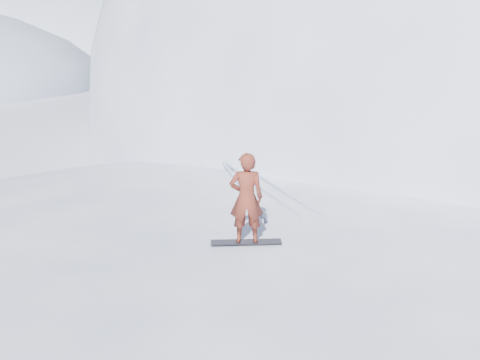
% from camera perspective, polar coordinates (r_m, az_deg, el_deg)
% --- Properties ---
extents(near_ridge, '(36.00, 28.00, 4.80)m').
position_cam_1_polar(near_ridge, '(14.07, 9.07, -13.14)').
color(near_ridge, white).
rests_on(near_ridge, ground).
extents(peak_shoulder, '(28.00, 24.00, 18.00)m').
position_cam_1_polar(peak_shoulder, '(32.17, 16.00, 3.11)').
color(peak_shoulder, white).
rests_on(peak_shoulder, ground).
extents(wind_bumps, '(16.00, 14.40, 1.00)m').
position_cam_1_polar(wind_bumps, '(13.00, 3.35, -15.59)').
color(wind_bumps, white).
rests_on(wind_bumps, ground).
extents(snowboard, '(1.52, 0.40, 0.03)m').
position_cam_1_polar(snowboard, '(11.41, 0.66, -6.63)').
color(snowboard, black).
rests_on(snowboard, near_ridge).
extents(snowboarder, '(0.74, 0.52, 1.94)m').
position_cam_1_polar(snowboarder, '(11.07, 0.68, -1.94)').
color(snowboarder, maroon).
rests_on(snowboarder, snowboard).
extents(board_tracks, '(1.93, 5.99, 0.04)m').
position_cam_1_polar(board_tracks, '(15.45, 1.86, -0.52)').
color(board_tracks, silver).
rests_on(board_tracks, ground).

